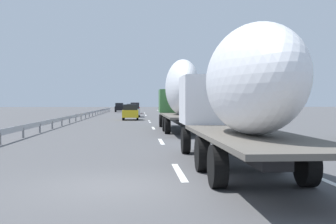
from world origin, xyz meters
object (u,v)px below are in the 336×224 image
object	(u,v)px
truck_trailing	(239,93)
car_red_compact	(135,108)
truck_lead	(180,92)
road_sign	(187,100)
car_silver_hatch	(133,110)
car_yellow_coupe	(130,112)
car_black_suv	(119,107)

from	to	relation	value
truck_trailing	car_red_compact	bearing A→B (deg)	3.20
truck_lead	road_sign	size ratio (longest dim) A/B	4.30
car_red_compact	car_silver_hatch	xyz separation A→B (m)	(-17.62, 0.13, -0.06)
truck_trailing	car_yellow_coupe	world-z (taller)	truck_trailing
car_red_compact	car_black_suv	bearing A→B (deg)	14.67
truck_trailing	car_black_suv	world-z (taller)	truck_trailing
car_black_suv	road_sign	bearing A→B (deg)	-164.84
car_yellow_coupe	car_red_compact	bearing A→B (deg)	-0.66
car_yellow_coupe	road_sign	distance (m)	7.80
truck_lead	truck_trailing	world-z (taller)	truck_lead
truck_lead	car_black_suv	world-z (taller)	truck_lead
road_sign	car_yellow_coupe	bearing A→B (deg)	114.70
truck_lead	car_black_suv	xyz separation A→B (m)	(59.12, 6.91, -1.82)
car_yellow_coupe	road_sign	xyz separation A→B (m)	(3.21, -6.97, 1.36)
truck_trailing	road_sign	world-z (taller)	truck_trailing
truck_trailing	car_black_suv	bearing A→B (deg)	5.17
car_red_compact	road_sign	world-z (taller)	road_sign
car_red_compact	car_yellow_coupe	bearing A→B (deg)	179.34
truck_trailing	road_sign	bearing A→B (deg)	-4.49
car_black_suv	road_sign	world-z (taller)	road_sign
car_red_compact	truck_trailing	bearing A→B (deg)	-176.80
road_sign	truck_lead	bearing A→B (deg)	172.04
truck_lead	truck_trailing	xyz separation A→B (m)	(-17.27, -0.00, -0.43)
car_yellow_coupe	road_sign	size ratio (longest dim) A/B	1.23
car_yellow_coupe	car_silver_hatch	distance (m)	9.74
truck_trailing	road_sign	distance (m)	39.56
truck_lead	car_silver_hatch	bearing A→B (deg)	7.32
car_red_compact	car_silver_hatch	distance (m)	17.62
car_red_compact	car_black_suv	world-z (taller)	car_red_compact
car_black_suv	road_sign	distance (m)	38.31
truck_lead	car_black_suv	bearing A→B (deg)	6.67
car_silver_hatch	road_sign	bearing A→B (deg)	-133.90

